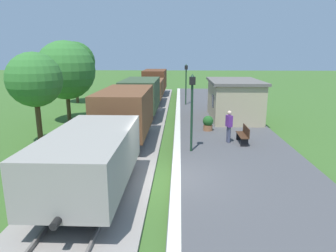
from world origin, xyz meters
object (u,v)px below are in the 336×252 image
(bench_down_platform, at_px, (217,101))
(person_waiting, at_px, (229,125))
(bench_near_hut, at_px, (244,134))
(tree_trackside_mid, at_px, (35,80))
(potted_planter, at_px, (208,123))
(tree_trackside_far, at_px, (66,70))
(station_hut, at_px, (234,99))
(freight_train, at_px, (141,98))
(lamp_post_near, at_px, (192,99))
(tree_field_left, at_px, (75,62))
(lamp_post_far, at_px, (186,77))

(bench_down_platform, height_order, person_waiting, person_waiting)
(bench_near_hut, bearing_deg, tree_trackside_mid, 178.92)
(potted_planter, height_order, tree_trackside_far, tree_trackside_far)
(person_waiting, relative_size, tree_trackside_far, 0.30)
(person_waiting, bearing_deg, station_hut, -119.43)
(freight_train, xyz_separation_m, person_waiting, (5.51, -7.27, -0.40))
(freight_train, xyz_separation_m, station_hut, (6.80, -1.14, 0.07))
(lamp_post_near, height_order, tree_field_left, tree_field_left)
(freight_train, height_order, tree_trackside_mid, tree_trackside_mid)
(person_waiting, distance_m, lamp_post_far, 12.47)
(tree_trackside_mid, relative_size, tree_field_left, 0.82)
(potted_planter, bearing_deg, bench_near_hut, -58.29)
(lamp_post_near, height_order, lamp_post_far, same)
(tree_trackside_far, xyz_separation_m, tree_field_left, (-2.28, 8.59, 0.35))
(freight_train, bearing_deg, bench_down_platform, 33.40)
(lamp_post_near, bearing_deg, tree_trackside_mid, 168.77)
(bench_down_platform, bearing_deg, potted_planter, -100.32)
(potted_planter, bearing_deg, person_waiting, -71.29)
(bench_down_platform, bearing_deg, tree_trackside_far, -153.60)
(station_hut, xyz_separation_m, tree_trackside_mid, (-11.47, -6.04, 1.85))
(lamp_post_far, height_order, tree_trackside_mid, tree_trackside_mid)
(bench_down_platform, height_order, lamp_post_far, lamp_post_far)
(lamp_post_near, distance_m, tree_trackside_mid, 8.35)
(tree_trackside_mid, bearing_deg, potted_planter, 14.53)
(station_hut, height_order, tree_field_left, tree_field_left)
(freight_train, bearing_deg, potted_planter, -45.62)
(potted_planter, relative_size, tree_trackside_mid, 0.19)
(bench_down_platform, distance_m, lamp_post_far, 3.57)
(lamp_post_far, relative_size, tree_trackside_mid, 0.75)
(station_hut, relative_size, potted_planter, 6.33)
(station_hut, bearing_deg, potted_planter, -120.54)
(freight_train, distance_m, station_hut, 6.89)
(bench_down_platform, bearing_deg, freight_train, -146.60)
(lamp_post_near, height_order, tree_trackside_mid, tree_trackside_mid)
(station_hut, relative_size, tree_trackside_mid, 1.17)
(station_hut, height_order, lamp_post_far, lamp_post_far)
(potted_planter, relative_size, tree_field_left, 0.15)
(lamp_post_far, relative_size, tree_trackside_far, 0.64)
(lamp_post_far, bearing_deg, bench_near_hut, -77.22)
(freight_train, distance_m, tree_field_left, 10.53)
(person_waiting, relative_size, tree_trackside_mid, 0.35)
(person_waiting, bearing_deg, lamp_post_far, -98.15)
(bench_near_hut, distance_m, person_waiting, 0.91)
(person_waiting, distance_m, tree_trackside_far, 12.35)
(station_hut, relative_size, bench_near_hut, 3.87)
(tree_trackside_mid, height_order, tree_trackside_far, tree_trackside_far)
(station_hut, distance_m, person_waiting, 6.28)
(potted_planter, relative_size, lamp_post_near, 0.25)
(station_hut, distance_m, lamp_post_near, 8.43)
(bench_near_hut, distance_m, potted_planter, 3.08)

